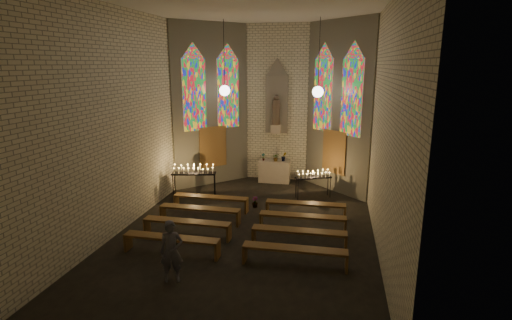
# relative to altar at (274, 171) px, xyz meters

# --- Properties ---
(floor) EXTENTS (12.00, 12.00, 0.00)m
(floor) POSITION_rel_altar_xyz_m (0.00, -5.45, -0.50)
(floor) COLOR black
(floor) RESTS_ON ground
(room) EXTENTS (8.22, 12.43, 7.00)m
(room) POSITION_rel_altar_xyz_m (-0.00, -2.08, 3.22)
(room) COLOR beige
(room) RESTS_ON ground
(altar) EXTENTS (1.40, 0.60, 1.00)m
(altar) POSITION_rel_altar_xyz_m (0.00, 0.00, 0.00)
(altar) COLOR beige
(altar) RESTS_ON ground
(flower_vase_left) EXTENTS (0.18, 0.13, 0.33)m
(flower_vase_left) POSITION_rel_altar_xyz_m (-0.50, -0.08, 0.67)
(flower_vase_left) COLOR #4C723F
(flower_vase_left) RESTS_ON altar
(flower_vase_center) EXTENTS (0.35, 0.31, 0.35)m
(flower_vase_center) POSITION_rel_altar_xyz_m (0.07, -0.08, 0.68)
(flower_vase_center) COLOR #4C723F
(flower_vase_center) RESTS_ON altar
(flower_vase_right) EXTENTS (0.28, 0.26, 0.42)m
(flower_vase_right) POSITION_rel_altar_xyz_m (0.42, 0.03, 0.71)
(flower_vase_right) COLOR #4C723F
(flower_vase_right) RESTS_ON altar
(aisle_flower_pot) EXTENTS (0.25, 0.25, 0.41)m
(aisle_flower_pot) POSITION_rel_altar_xyz_m (-0.20, -3.44, -0.30)
(aisle_flower_pot) COLOR #4C723F
(aisle_flower_pot) RESTS_ON ground
(votive_stand_left) EXTENTS (1.80, 0.77, 1.29)m
(votive_stand_left) POSITION_rel_altar_xyz_m (-2.82, -2.81, 0.60)
(votive_stand_left) COLOR black
(votive_stand_left) RESTS_ON ground
(votive_stand_right) EXTENTS (1.47, 0.90, 1.07)m
(votive_stand_right) POSITION_rel_altar_xyz_m (1.87, -1.85, 0.42)
(votive_stand_right) COLOR black
(votive_stand_right) RESTS_ON ground
(pew_left_0) EXTENTS (2.79, 0.42, 0.53)m
(pew_left_0) POSITION_rel_altar_xyz_m (-1.75, -4.04, -0.07)
(pew_left_0) COLOR brown
(pew_left_0) RESTS_ON ground
(pew_right_0) EXTENTS (2.79, 0.42, 0.53)m
(pew_right_0) POSITION_rel_altar_xyz_m (1.75, -4.04, -0.07)
(pew_right_0) COLOR brown
(pew_right_0) RESTS_ON ground
(pew_left_1) EXTENTS (2.79, 0.42, 0.53)m
(pew_left_1) POSITION_rel_altar_xyz_m (-1.75, -5.24, -0.07)
(pew_left_1) COLOR brown
(pew_left_1) RESTS_ON ground
(pew_right_1) EXTENTS (2.79, 0.42, 0.53)m
(pew_right_1) POSITION_rel_altar_xyz_m (1.75, -5.24, -0.07)
(pew_right_1) COLOR brown
(pew_right_1) RESTS_ON ground
(pew_left_2) EXTENTS (2.79, 0.42, 0.53)m
(pew_left_2) POSITION_rel_altar_xyz_m (-1.75, -6.44, -0.07)
(pew_left_2) COLOR brown
(pew_left_2) RESTS_ON ground
(pew_right_2) EXTENTS (2.79, 0.42, 0.53)m
(pew_right_2) POSITION_rel_altar_xyz_m (1.75, -6.44, -0.07)
(pew_right_2) COLOR brown
(pew_right_2) RESTS_ON ground
(pew_left_3) EXTENTS (2.79, 0.42, 0.53)m
(pew_left_3) POSITION_rel_altar_xyz_m (-1.75, -7.64, -0.07)
(pew_left_3) COLOR brown
(pew_left_3) RESTS_ON ground
(pew_right_3) EXTENTS (2.79, 0.42, 0.53)m
(pew_right_3) POSITION_rel_altar_xyz_m (1.75, -7.64, -0.07)
(pew_right_3) COLOR brown
(pew_right_3) RESTS_ON ground
(visitor) EXTENTS (0.66, 0.53, 1.58)m
(visitor) POSITION_rel_altar_xyz_m (-1.15, -8.97, 0.29)
(visitor) COLOR #4B4B55
(visitor) RESTS_ON ground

